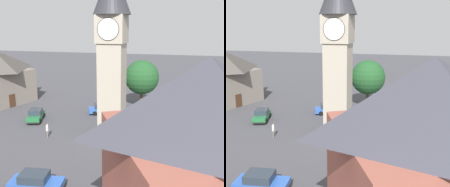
% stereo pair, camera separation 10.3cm
% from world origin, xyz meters
% --- Properties ---
extents(ground_plane, '(200.00, 200.00, 0.00)m').
position_xyz_m(ground_plane, '(0.00, 0.00, 0.00)').
color(ground_plane, '#424247').
extents(clock_tower, '(4.27, 4.27, 19.39)m').
position_xyz_m(clock_tower, '(0.00, 0.00, 11.30)').
color(clock_tower, gray).
rests_on(clock_tower, ground).
extents(car_blue_kerb, '(4.25, 2.06, 1.53)m').
position_xyz_m(car_blue_kerb, '(9.14, -1.32, 0.76)').
color(car_blue_kerb, silver).
rests_on(car_blue_kerb, ground).
extents(car_silver_kerb, '(4.33, 2.29, 1.53)m').
position_xyz_m(car_silver_kerb, '(-2.22, -13.69, 0.76)').
color(car_silver_kerb, '#2D5BB7').
rests_on(car_silver_kerb, ground).
extents(car_red_corner, '(2.96, 4.45, 1.53)m').
position_xyz_m(car_red_corner, '(-11.00, 0.90, 0.76)').
color(car_red_corner, '#236B38').
rests_on(car_red_corner, ground).
extents(car_white_side, '(3.46, 4.43, 1.53)m').
position_xyz_m(car_white_side, '(4.78, -8.78, 0.76)').
color(car_white_side, gold).
rests_on(car_white_side, ground).
extents(car_black_far, '(4.46, 3.16, 1.53)m').
position_xyz_m(car_black_far, '(-3.18, 6.23, 0.76)').
color(car_black_far, '#2D5BB7').
rests_on(car_black_far, ground).
extents(pedestrian, '(0.36, 0.51, 1.69)m').
position_xyz_m(pedestrian, '(-6.60, -3.93, 1.01)').
color(pedestrian, '#706656').
rests_on(pedestrian, ground).
extents(tree, '(5.32, 5.32, 7.48)m').
position_xyz_m(tree, '(1.71, 11.01, 4.81)').
color(tree, brown).
rests_on(tree, ground).
extents(building_shop_left, '(11.81, 11.45, 11.01)m').
position_xyz_m(building_shop_left, '(9.38, -17.03, 5.62)').
color(building_shop_left, '#995142').
rests_on(building_shop_left, ground).
extents(lamp_post, '(0.36, 0.36, 5.46)m').
position_xyz_m(lamp_post, '(8.11, 1.82, 3.61)').
color(lamp_post, black).
rests_on(lamp_post, ground).
extents(road_sign, '(0.60, 0.07, 2.80)m').
position_xyz_m(road_sign, '(8.90, 3.44, 1.90)').
color(road_sign, gray).
rests_on(road_sign, ground).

